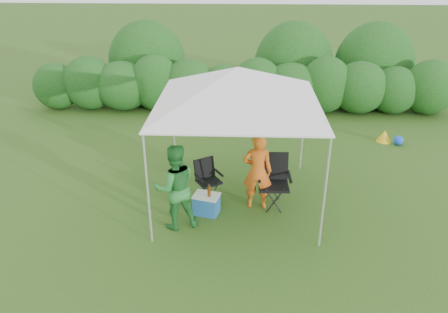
{
  "coord_description": "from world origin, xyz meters",
  "views": [
    {
      "loc": [
        0.08,
        -7.39,
        4.82
      ],
      "look_at": [
        -0.26,
        0.4,
        1.05
      ],
      "focal_mm": 35.0,
      "sensor_mm": 36.0,
      "label": 1
    }
  ],
  "objects_px": {
    "chair_left": "(207,176)",
    "cooler": "(207,204)",
    "canopy": "(238,86)",
    "woman": "(175,187)",
    "chair_right": "(273,177)",
    "man": "(257,171)"
  },
  "relations": [
    {
      "from": "chair_left",
      "to": "man",
      "type": "bearing_deg",
      "value": -53.04
    },
    {
      "from": "canopy",
      "to": "chair_right",
      "type": "height_order",
      "value": "canopy"
    },
    {
      "from": "chair_left",
      "to": "man",
      "type": "relative_size",
      "value": 0.51
    },
    {
      "from": "canopy",
      "to": "chair_right",
      "type": "xyz_separation_m",
      "value": [
        0.75,
        -0.1,
        -1.85
      ]
    },
    {
      "from": "chair_right",
      "to": "man",
      "type": "distance_m",
      "value": 0.41
    },
    {
      "from": "canopy",
      "to": "man",
      "type": "xyz_separation_m",
      "value": [
        0.41,
        -0.24,
        -1.66
      ]
    },
    {
      "from": "canopy",
      "to": "man",
      "type": "distance_m",
      "value": 1.73
    },
    {
      "from": "chair_right",
      "to": "woman",
      "type": "height_order",
      "value": "woman"
    },
    {
      "from": "woman",
      "to": "chair_right",
      "type": "bearing_deg",
      "value": -175.05
    },
    {
      "from": "man",
      "to": "woman",
      "type": "height_order",
      "value": "woman"
    },
    {
      "from": "woman",
      "to": "cooler",
      "type": "distance_m",
      "value": 0.93
    },
    {
      "from": "cooler",
      "to": "chair_left",
      "type": "bearing_deg",
      "value": 108.19
    },
    {
      "from": "chair_left",
      "to": "man",
      "type": "height_order",
      "value": "man"
    },
    {
      "from": "chair_right",
      "to": "cooler",
      "type": "height_order",
      "value": "chair_right"
    },
    {
      "from": "cooler",
      "to": "canopy",
      "type": "bearing_deg",
      "value": 57.58
    },
    {
      "from": "man",
      "to": "chair_left",
      "type": "bearing_deg",
      "value": -19.6
    },
    {
      "from": "man",
      "to": "cooler",
      "type": "height_order",
      "value": "man"
    },
    {
      "from": "chair_left",
      "to": "cooler",
      "type": "relative_size",
      "value": 1.44
    },
    {
      "from": "man",
      "to": "chair_right",
      "type": "bearing_deg",
      "value": -156.73
    },
    {
      "from": "cooler",
      "to": "man",
      "type": "bearing_deg",
      "value": 31.72
    },
    {
      "from": "canopy",
      "to": "chair_left",
      "type": "relative_size",
      "value": 3.78
    },
    {
      "from": "canopy",
      "to": "chair_left",
      "type": "bearing_deg",
      "value": 165.59
    }
  ]
}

